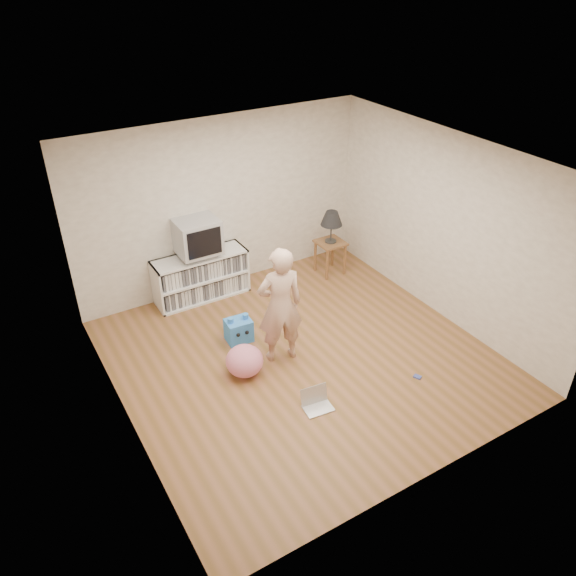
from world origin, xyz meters
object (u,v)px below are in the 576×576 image
(laptop, at_px, (316,402))
(dvd_deck, at_px, (199,254))
(person, at_px, (280,306))
(plush_pink, at_px, (245,361))
(media_unit, at_px, (201,276))
(table_lamp, at_px, (332,219))
(side_table, at_px, (330,249))
(crt_tv, at_px, (197,236))
(plush_blue, at_px, (239,330))

(laptop, bearing_deg, dvd_deck, 100.00)
(person, xyz_separation_m, plush_pink, (-0.55, -0.06, -0.59))
(media_unit, xyz_separation_m, table_lamp, (2.07, -0.39, 0.59))
(table_lamp, height_order, plush_pink, table_lamp)
(side_table, height_order, table_lamp, table_lamp)
(media_unit, height_order, crt_tv, crt_tv)
(side_table, xyz_separation_m, plush_pink, (-2.34, -1.55, -0.22))
(media_unit, bearing_deg, plush_pink, -97.83)
(media_unit, distance_m, dvd_deck, 0.39)
(media_unit, xyz_separation_m, side_table, (2.07, -0.39, 0.07))
(dvd_deck, relative_size, laptop, 1.26)
(media_unit, distance_m, laptop, 2.89)
(dvd_deck, xyz_separation_m, crt_tv, (0.00, -0.00, 0.29))
(laptop, bearing_deg, person, 90.43)
(table_lamp, distance_m, plush_blue, 2.40)
(media_unit, height_order, plush_pink, media_unit)
(crt_tv, distance_m, laptop, 3.01)
(side_table, distance_m, person, 2.36)
(side_table, xyz_separation_m, person, (-1.79, -1.49, 0.37))
(person, height_order, plush_pink, person)
(side_table, xyz_separation_m, laptop, (-1.90, -2.48, -0.35))
(plush_pink, bearing_deg, crt_tv, 82.09)
(table_lamp, bearing_deg, crt_tv, 169.96)
(table_lamp, bearing_deg, plush_blue, -156.86)
(crt_tv, distance_m, side_table, 2.19)
(table_lamp, relative_size, plush_pink, 1.11)
(laptop, distance_m, plush_blue, 1.60)
(table_lamp, relative_size, person, 0.33)
(side_table, bearing_deg, dvd_deck, 169.87)
(plush_blue, bearing_deg, crt_tv, 93.39)
(media_unit, height_order, laptop, media_unit)
(crt_tv, relative_size, side_table, 1.09)
(table_lamp, bearing_deg, plush_pink, -146.48)
(person, bearing_deg, media_unit, -69.17)
(dvd_deck, bearing_deg, plush_blue, -90.81)
(plush_blue, xyz_separation_m, plush_pink, (-0.25, -0.66, 0.03))
(media_unit, relative_size, person, 0.89)
(media_unit, relative_size, table_lamp, 2.72)
(plush_pink, bearing_deg, media_unit, 82.17)
(side_table, bearing_deg, laptop, -127.39)
(media_unit, relative_size, laptop, 3.91)
(media_unit, bearing_deg, person, -81.49)
(media_unit, relative_size, plush_pink, 3.02)
(media_unit, height_order, side_table, media_unit)
(dvd_deck, relative_size, crt_tv, 0.75)
(side_table, height_order, plush_pink, side_table)
(table_lamp, xyz_separation_m, person, (-1.79, -1.49, -0.15))
(side_table, relative_size, person, 0.35)
(media_unit, xyz_separation_m, laptop, (0.17, -2.87, -0.29))
(side_table, xyz_separation_m, table_lamp, (0.00, 0.00, 0.53))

